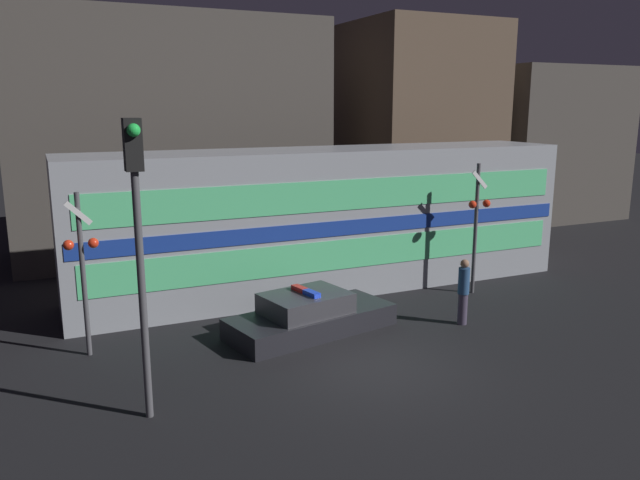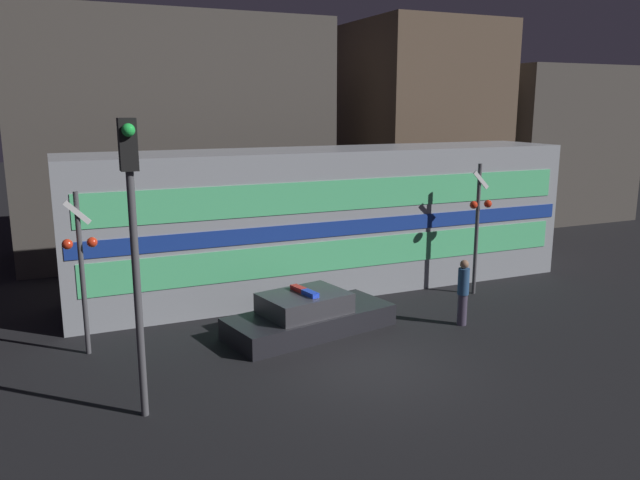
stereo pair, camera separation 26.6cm
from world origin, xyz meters
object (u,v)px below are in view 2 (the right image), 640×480
Objects in this scene: police_car at (309,316)px; crossing_signal_near at (478,220)px; train at (328,220)px; traffic_light_corner at (133,221)px; pedestrian at (463,292)px.

crossing_signal_near is at bearing -1.98° from police_car.
train is 3.43× the size of police_car.
traffic_light_corner is at bearing -159.60° from police_car.
traffic_light_corner reaches higher than train.
train is 4.47m from police_car.
train is 4.59m from crossing_signal_near.
police_car is 6.36m from crossing_signal_near.
traffic_light_corner is (-10.49, -3.87, 1.40)m from crossing_signal_near.
crossing_signal_near is at bearing 46.42° from pedestrian.
crossing_signal_near is (5.98, 1.03, 1.88)m from police_car.
train reaches higher than police_car.
traffic_light_corner reaches higher than police_car.
police_car is 4.12m from pedestrian.
police_car is 1.15× the size of crossing_signal_near.
traffic_light_corner is at bearing -136.28° from train.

